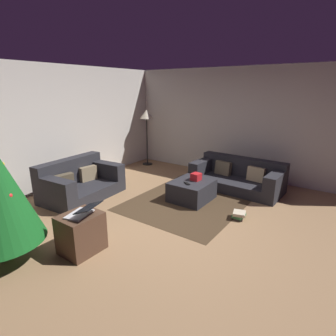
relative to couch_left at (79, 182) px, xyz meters
name	(u,v)px	position (x,y,z in m)	size (l,w,h in m)	color
ground_plane	(173,226)	(0.05, -2.25, -0.29)	(6.40, 6.40, 0.00)	#93704C
rear_partition	(50,128)	(0.05, 0.89, 1.01)	(6.40, 0.12, 2.60)	beige
corner_partition	(248,124)	(3.19, -2.25, 1.01)	(0.12, 6.40, 2.60)	beige
couch_left	(79,182)	(0.00, 0.00, 0.00)	(1.61, 1.06, 0.75)	#26262B
couch_right	(238,177)	(2.29, -2.44, -0.04)	(0.98, 1.93, 0.64)	#26262B
ottoman	(192,191)	(1.14, -1.96, -0.10)	(0.80, 0.70, 0.38)	#26262B
gift_box	(196,177)	(1.25, -1.99, 0.16)	(0.18, 0.16, 0.14)	red
tv_remote	(187,183)	(0.95, -1.96, 0.10)	(0.05, 0.16, 0.02)	black
side_table	(81,233)	(-1.23, -1.65, -0.02)	(0.52, 0.44, 0.53)	#4C3323
laptop	(83,212)	(-1.21, -1.70, 0.30)	(0.44, 0.46, 0.17)	silver
book_stack	(239,215)	(0.90, -3.02, -0.22)	(0.27, 0.25, 0.13)	#4C423D
corner_lamp	(147,118)	(2.65, 0.40, 1.02)	(0.36, 0.36, 1.55)	black
area_rug	(192,199)	(1.14, -1.96, -0.29)	(2.60, 2.00, 0.01)	#42311F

